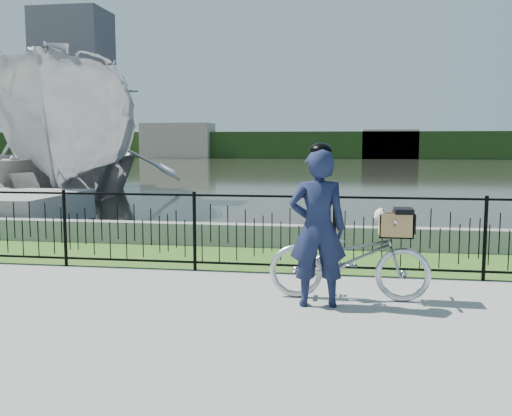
% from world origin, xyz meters
% --- Properties ---
extents(ground, '(120.00, 120.00, 0.00)m').
position_xyz_m(ground, '(0.00, 0.00, 0.00)').
color(ground, gray).
rests_on(ground, ground).
extents(grass_strip, '(60.00, 2.00, 0.01)m').
position_xyz_m(grass_strip, '(0.00, 2.60, 0.00)').
color(grass_strip, '#39641F').
rests_on(grass_strip, ground).
extents(water, '(120.00, 120.00, 0.00)m').
position_xyz_m(water, '(0.00, 33.00, 0.00)').
color(water, '#27281E').
rests_on(water, ground).
extents(quay_wall, '(60.00, 0.30, 0.40)m').
position_xyz_m(quay_wall, '(0.00, 3.60, 0.20)').
color(quay_wall, gray).
rests_on(quay_wall, ground).
extents(fence, '(14.00, 0.06, 1.15)m').
position_xyz_m(fence, '(0.00, 1.60, 0.58)').
color(fence, black).
rests_on(fence, ground).
extents(far_treeline, '(120.00, 6.00, 3.00)m').
position_xyz_m(far_treeline, '(0.00, 60.00, 1.50)').
color(far_treeline, '#223D17').
rests_on(far_treeline, ground).
extents(far_building_left, '(8.00, 4.00, 4.00)m').
position_xyz_m(far_building_left, '(-18.00, 58.00, 2.00)').
color(far_building_left, '#AC9B8A').
rests_on(far_building_left, ground).
extents(far_building_right, '(6.00, 3.00, 3.20)m').
position_xyz_m(far_building_right, '(6.00, 58.50, 1.60)').
color(far_building_right, '#AC9B8A').
rests_on(far_building_right, ground).
extents(bicycle_rig, '(1.89, 0.66, 1.12)m').
position_xyz_m(bicycle_rig, '(1.21, 0.40, 0.51)').
color(bicycle_rig, '#B4BAC1').
rests_on(bicycle_rig, ground).
extents(cyclist, '(0.70, 0.52, 1.85)m').
position_xyz_m(cyclist, '(0.84, 0.07, 0.91)').
color(cyclist, '#131A36').
rests_on(cyclist, ground).
extents(boat_near, '(7.25, 11.44, 5.94)m').
position_xyz_m(boat_near, '(-7.37, 10.92, 2.16)').
color(boat_near, '#B2B2B2').
rests_on(boat_near, water).
extents(boat_far, '(9.78, 12.22, 2.26)m').
position_xyz_m(boat_far, '(-8.61, 11.99, 1.13)').
color(boat_far, '#B2B2B2').
rests_on(boat_far, water).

